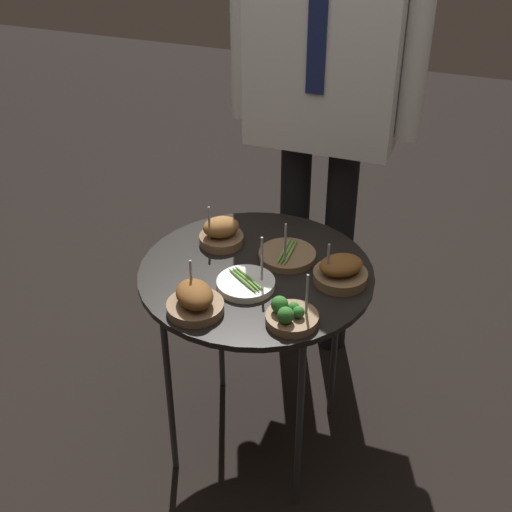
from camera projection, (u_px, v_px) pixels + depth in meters
The scene contains 9 objects.
ground_plane at pixel (256, 437), 2.41m from camera, with size 8.00×8.00×0.00m, color black.
serving_cart at pixel (256, 284), 2.06m from camera, with size 0.68×0.68×0.68m.
bowl_asparagus_center at pixel (246, 283), 1.96m from camera, with size 0.16×0.16×0.16m.
bowl_roast_far_rim at pixel (221, 233), 2.14m from camera, with size 0.14×0.13×0.13m.
bowl_roast_front_left at pixel (341, 271), 1.98m from camera, with size 0.16×0.15×0.13m.
bowl_roast_front_right at pixel (195, 300), 1.86m from camera, with size 0.15×0.16×0.13m.
bowl_asparagus_front_center at pixel (287, 255), 2.08m from camera, with size 0.17×0.17×0.14m.
bowl_broccoli_back_left at pixel (290, 315), 1.82m from camera, with size 0.14×0.14×0.14m.
waiter_figure at pixel (325, 71), 2.25m from camera, with size 0.64×0.24×1.72m.
Camera 1 is at (0.57, -1.58, 1.83)m, focal length 50.00 mm.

